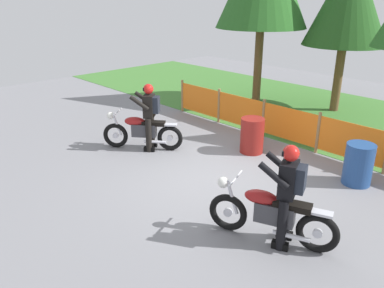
% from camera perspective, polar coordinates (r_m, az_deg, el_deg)
% --- Properties ---
extents(ground, '(24.00, 24.00, 0.02)m').
position_cam_1_polar(ground, '(8.54, 3.18, -4.78)').
color(ground, gray).
extents(grass_verge, '(24.00, 6.28, 0.01)m').
position_cam_1_polar(grass_verge, '(13.23, 21.40, 3.46)').
color(grass_verge, '#427A33').
rests_on(grass_verge, ground).
extents(barrier_fence, '(8.40, 0.08, 1.05)m').
position_cam_1_polar(barrier_fence, '(10.42, 14.06, 2.79)').
color(barrier_fence, '#997547').
rests_on(barrier_fence, ground).
extents(motorcycle_lead, '(1.67, 1.39, 0.98)m').
position_cam_1_polar(motorcycle_lead, '(9.90, -7.38, 1.88)').
color(motorcycle_lead, black).
rests_on(motorcycle_lead, ground).
extents(motorcycle_trailing, '(1.99, 0.97, 1.00)m').
position_cam_1_polar(motorcycle_trailing, '(6.37, 11.44, -10.01)').
color(motorcycle_trailing, black).
rests_on(motorcycle_trailing, ground).
extents(rider_lead, '(0.78, 0.74, 1.69)m').
position_cam_1_polar(rider_lead, '(9.70, -6.23, 4.49)').
color(rider_lead, black).
rests_on(rider_lead, ground).
extents(rider_trailing, '(0.78, 0.68, 1.69)m').
position_cam_1_polar(rider_trailing, '(6.11, 13.85, -6.64)').
color(rider_trailing, black).
rests_on(rider_trailing, ground).
extents(oil_drum, '(0.58, 0.58, 0.88)m').
position_cam_1_polar(oil_drum, '(9.74, 8.80, 1.26)').
color(oil_drum, maroon).
rests_on(oil_drum, ground).
extents(spare_drum, '(0.58, 0.58, 0.88)m').
position_cam_1_polar(spare_drum, '(8.74, 23.22, -2.74)').
color(spare_drum, navy).
rests_on(spare_drum, ground).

